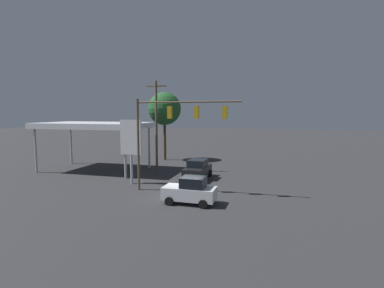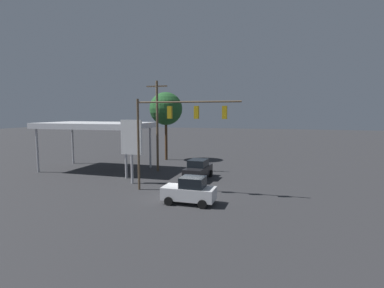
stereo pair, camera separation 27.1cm
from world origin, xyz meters
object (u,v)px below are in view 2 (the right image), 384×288
Objects in this scene: price_sign at (131,140)px; street_tree at (166,109)px; hatchback_crossing at (190,191)px; sedan_far at (198,169)px; utility_pole at (157,124)px; traffic_signal_assembly at (173,122)px.

street_tree is (1.95, -13.85, 2.96)m from price_sign.
hatchback_crossing is at bearing 147.30° from price_sign.
sedan_far is (-5.37, -3.56, -3.11)m from price_sign.
utility_pole is 2.61× the size of hatchback_crossing.
street_tree is (6.69, -15.68, 1.26)m from traffic_signal_assembly.
utility_pole reaches higher than price_sign.
traffic_signal_assembly is 0.93× the size of street_tree.
hatchback_crossing is at bearing 129.63° from traffic_signal_assembly.
price_sign is at bearing 98.01° from street_tree.
street_tree is (1.93, -7.69, 1.74)m from utility_pole.
price_sign is (-0.02, 6.16, -1.22)m from utility_pole.
traffic_signal_assembly is 7.26m from sedan_far.
street_tree is at bearing -63.31° from hatchback_crossing.
hatchback_crossing is 0.85× the size of sedan_far.
traffic_signal_assembly reaches higher than hatchback_crossing.
street_tree is at bearing -81.99° from price_sign.
price_sign is at bearing -21.11° from traffic_signal_assembly.
utility_pole is 8.12m from street_tree.
sedan_far is (-5.39, 2.60, -4.33)m from utility_pole.
hatchback_crossing is (-6.89, 4.42, -3.12)m from price_sign.
utility_pole is 13.36m from hatchback_crossing.
price_sign is at bearing -31.82° from hatchback_crossing.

